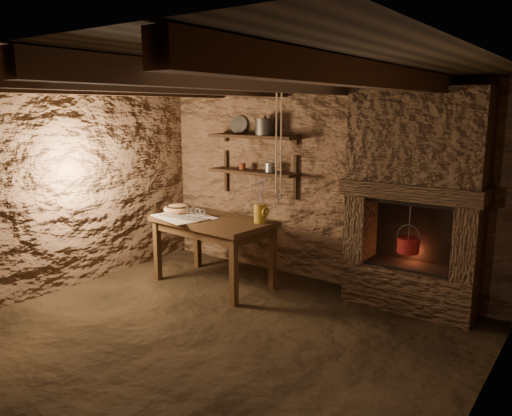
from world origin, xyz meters
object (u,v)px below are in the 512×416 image
Objects in this scene: work_table at (214,249)px; iron_stockpot at (265,128)px; wooden_bowl at (178,209)px; red_pot at (408,244)px; stoneware_jug at (260,204)px.

iron_stockpot is at bearing 75.80° from work_table.
wooden_bowl is (-0.58, 0.01, 0.42)m from work_table.
iron_stockpot reaches higher than red_pot.
wooden_bowl is 2.79m from red_pot.
stoneware_jug is 1.18m from wooden_bowl.
stoneware_jug is 0.93× the size of red_pot.
stoneware_jug is at bearing -163.93° from red_pot.
work_table is 2.75× the size of red_pot.
iron_stockpot is at bearing 176.38° from red_pot.
work_table is 1.62m from iron_stockpot.
wooden_bowl is at bearing -176.78° from work_table.
stoneware_jug is at bearing 19.44° from work_table.
work_table is 5.97× the size of iron_stockpot.
work_table is at bearing -164.24° from red_pot.
work_table is at bearing -1.31° from wooden_bowl.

